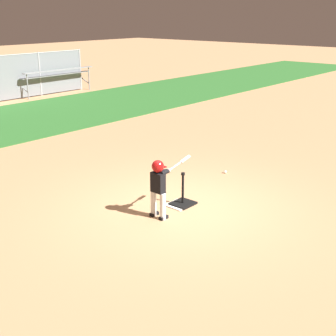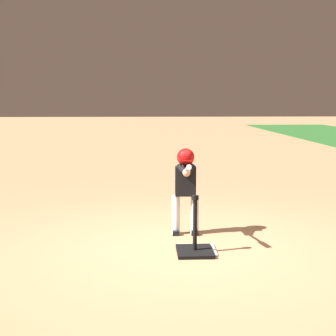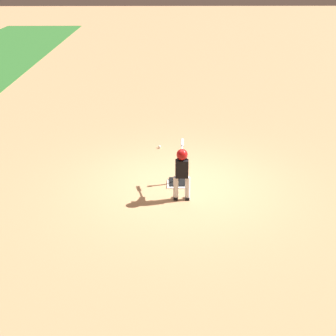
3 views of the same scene
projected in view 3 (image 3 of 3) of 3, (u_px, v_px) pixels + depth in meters
ground_plane at (181, 185)px, 10.54m from camera, size 90.00×90.00×0.00m
home_plate at (177, 184)px, 10.57m from camera, size 0.45×0.45×0.02m
batting_tee at (178, 180)px, 10.62m from camera, size 0.46×0.42×0.68m
batter_child at (182, 167)px, 9.67m from camera, size 1.01×0.36×1.14m
baseball at (160, 147)px, 12.62m from camera, size 0.07×0.07×0.07m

